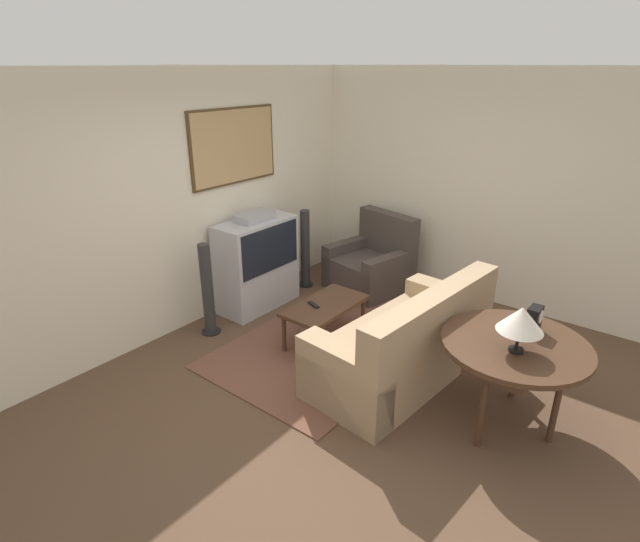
% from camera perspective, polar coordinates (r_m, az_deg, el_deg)
% --- Properties ---
extents(ground_plane, '(12.00, 12.00, 0.00)m').
position_cam_1_polar(ground_plane, '(4.61, 2.75, -13.43)').
color(ground_plane, brown).
extents(wall_back, '(12.00, 0.10, 2.70)m').
position_cam_1_polar(wall_back, '(5.43, -15.58, 7.36)').
color(wall_back, beige).
rests_on(wall_back, ground_plane).
extents(wall_right, '(0.06, 12.00, 2.70)m').
position_cam_1_polar(wall_right, '(6.23, 17.46, 8.94)').
color(wall_right, beige).
rests_on(wall_right, ground_plane).
extents(area_rug, '(2.51, 1.65, 0.01)m').
position_cam_1_polar(area_rug, '(5.30, 1.30, -8.09)').
color(area_rug, brown).
rests_on(area_rug, ground_plane).
extents(tv, '(0.98, 0.47, 1.16)m').
position_cam_1_polar(tv, '(5.90, -7.19, 0.91)').
color(tv, '#B7B7BC').
rests_on(tv, ground_plane).
extents(couch, '(1.92, 1.03, 0.94)m').
position_cam_1_polar(couch, '(4.67, 9.73, -8.35)').
color(couch, tan).
rests_on(couch, ground_plane).
extents(armchair, '(1.01, 1.05, 0.96)m').
position_cam_1_polar(armchair, '(6.46, 5.91, 0.61)').
color(armchair, '#473D38').
rests_on(armchair, ground_plane).
extents(coffee_table, '(0.93, 0.49, 0.44)m').
position_cam_1_polar(coffee_table, '(5.13, 0.57, -4.29)').
color(coffee_table, '#472D1E').
rests_on(coffee_table, ground_plane).
extents(console_table, '(1.12, 1.12, 0.75)m').
position_cam_1_polar(console_table, '(4.15, 21.41, -8.39)').
color(console_table, '#472D1E').
rests_on(console_table, ground_plane).
extents(table_lamp, '(0.33, 0.33, 0.36)m').
position_cam_1_polar(table_lamp, '(3.88, 22.00, -5.17)').
color(table_lamp, black).
rests_on(table_lamp, console_table).
extents(mantel_clock, '(0.15, 0.10, 0.21)m').
position_cam_1_polar(mantel_clock, '(4.28, 23.27, -5.10)').
color(mantel_clock, black).
rests_on(mantel_clock, console_table).
extents(remote, '(0.10, 0.17, 0.02)m').
position_cam_1_polar(remote, '(5.07, -0.73, -3.87)').
color(remote, black).
rests_on(remote, coffee_table).
extents(speaker_tower_left, '(0.20, 0.20, 1.02)m').
position_cam_1_polar(speaker_tower_left, '(5.40, -12.74, -2.37)').
color(speaker_tower_left, black).
rests_on(speaker_tower_left, ground_plane).
extents(speaker_tower_right, '(0.20, 0.20, 1.02)m').
position_cam_1_polar(speaker_tower_right, '(6.44, -1.71, 2.34)').
color(speaker_tower_right, black).
rests_on(speaker_tower_right, ground_plane).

